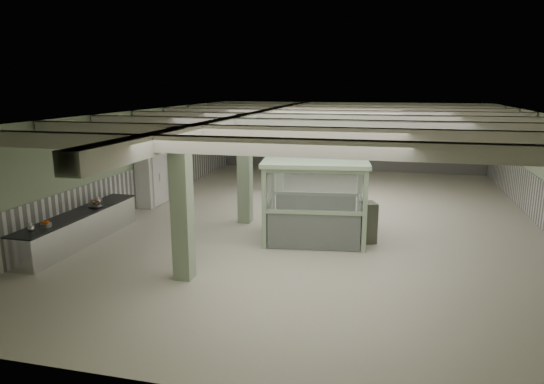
% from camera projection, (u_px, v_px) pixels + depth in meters
% --- Properties ---
extents(floor, '(20.00, 20.00, 0.00)m').
position_uv_depth(floor, '(323.00, 219.00, 16.72)').
color(floor, beige).
rests_on(floor, ground).
extents(ceiling, '(14.00, 20.00, 0.02)m').
position_uv_depth(ceiling, '(326.00, 113.00, 15.93)').
color(ceiling, silver).
rests_on(ceiling, wall_back).
extents(wall_back, '(14.00, 0.02, 3.60)m').
position_uv_depth(wall_back, '(350.00, 137.00, 25.80)').
color(wall_back, '#A1B591').
rests_on(wall_back, floor).
extents(wall_front, '(14.00, 0.02, 3.60)m').
position_uv_depth(wall_front, '(229.00, 283.00, 6.84)').
color(wall_front, '#A1B591').
rests_on(wall_front, floor).
extents(wall_left, '(0.02, 20.00, 3.60)m').
position_uv_depth(wall_left, '(137.00, 160.00, 17.95)').
color(wall_left, '#A1B591').
rests_on(wall_left, floor).
extents(wainscot_left, '(0.05, 19.90, 1.50)m').
position_uv_depth(wainscot_left, '(139.00, 187.00, 18.17)').
color(wainscot_left, silver).
rests_on(wainscot_left, floor).
extents(wainscot_back, '(13.90, 0.05, 1.50)m').
position_uv_depth(wainscot_back, '(349.00, 156.00, 26.01)').
color(wainscot_back, silver).
rests_on(wainscot_back, floor).
extents(girder, '(0.45, 19.90, 0.40)m').
position_uv_depth(girder, '(253.00, 119.00, 16.56)').
color(girder, beige).
rests_on(girder, ceiling).
extents(beam_a, '(13.90, 0.35, 0.32)m').
position_uv_depth(beam_a, '(271.00, 147.00, 8.86)').
color(beam_a, beige).
rests_on(beam_a, ceiling).
extents(beam_b, '(13.90, 0.35, 0.32)m').
position_uv_depth(beam_b, '(297.00, 134.00, 11.23)').
color(beam_b, beige).
rests_on(beam_b, ceiling).
extents(beam_c, '(13.90, 0.35, 0.32)m').
position_uv_depth(beam_c, '(314.00, 125.00, 13.60)').
color(beam_c, beige).
rests_on(beam_c, ceiling).
extents(beam_d, '(13.90, 0.35, 0.32)m').
position_uv_depth(beam_d, '(326.00, 119.00, 15.97)').
color(beam_d, beige).
rests_on(beam_d, ceiling).
extents(beam_e, '(13.90, 0.35, 0.32)m').
position_uv_depth(beam_e, '(334.00, 114.00, 18.34)').
color(beam_e, beige).
rests_on(beam_e, ceiling).
extents(beam_f, '(13.90, 0.35, 0.32)m').
position_uv_depth(beam_f, '(341.00, 111.00, 20.71)').
color(beam_f, beige).
rests_on(beam_f, ceiling).
extents(beam_g, '(13.90, 0.35, 0.32)m').
position_uv_depth(beam_g, '(347.00, 108.00, 23.08)').
color(beam_g, beige).
rests_on(beam_g, ceiling).
extents(column_a, '(0.42, 0.42, 3.60)m').
position_uv_depth(column_a, '(182.00, 205.00, 11.22)').
color(column_a, '#97AB8A').
rests_on(column_a, floor).
extents(column_b, '(0.42, 0.42, 3.60)m').
position_uv_depth(column_b, '(245.00, 169.00, 15.96)').
color(column_b, '#97AB8A').
rests_on(column_b, floor).
extents(column_c, '(0.42, 0.42, 3.60)m').
position_uv_depth(column_c, '(279.00, 150.00, 20.69)').
color(column_c, '#97AB8A').
rests_on(column_c, floor).
extents(column_d, '(0.42, 0.42, 3.60)m').
position_uv_depth(column_d, '(297.00, 139.00, 24.49)').
color(column_d, '#97AB8A').
rests_on(column_d, floor).
extents(pendant_front, '(0.44, 0.44, 0.22)m').
position_uv_depth(pendant_front, '(318.00, 150.00, 11.19)').
color(pendant_front, '#2F3E30').
rests_on(pendant_front, ceiling).
extents(pendant_mid, '(0.44, 0.44, 0.22)m').
position_uv_depth(pendant_mid, '(342.00, 129.00, 16.41)').
color(pendant_mid, '#2F3E30').
rests_on(pendant_mid, ceiling).
extents(pendant_back, '(0.44, 0.44, 0.22)m').
position_uv_depth(pendant_back, '(354.00, 119.00, 21.15)').
color(pendant_back, '#2F3E30').
rests_on(pendant_back, ceiling).
extents(prep_counter, '(0.86, 4.93, 0.91)m').
position_uv_depth(prep_counter, '(80.00, 228.00, 14.08)').
color(prep_counter, silver).
rests_on(prep_counter, floor).
extents(pitcher_near, '(0.18, 0.21, 0.26)m').
position_uv_depth(pitcher_near, '(98.00, 201.00, 14.82)').
color(pitcher_near, silver).
rests_on(pitcher_near, prep_counter).
extents(pitcher_far, '(0.23, 0.24, 0.25)m').
position_uv_depth(pitcher_far, '(31.00, 228.00, 12.12)').
color(pitcher_far, silver).
rests_on(pitcher_far, prep_counter).
extents(veg_colander, '(0.59, 0.59, 0.21)m').
position_uv_depth(veg_colander, '(95.00, 204.00, 14.63)').
color(veg_colander, '#3F3F44').
rests_on(veg_colander, prep_counter).
extents(orange_bowl, '(0.36, 0.36, 0.10)m').
position_uv_depth(orange_bowl, '(46.00, 225.00, 12.59)').
color(orange_bowl, '#B2B2B7').
rests_on(orange_bowl, prep_counter).
extents(walkin_cooler, '(0.99, 2.39, 2.19)m').
position_uv_depth(walkin_cooler, '(158.00, 174.00, 18.86)').
color(walkin_cooler, silver).
rests_on(walkin_cooler, floor).
extents(guard_booth, '(3.31, 2.92, 2.42)m').
position_uv_depth(guard_booth, '(315.00, 184.00, 14.27)').
color(guard_booth, '#9BBA94').
rests_on(guard_booth, floor).
extents(filing_cabinet, '(0.57, 0.66, 1.19)m').
position_uv_depth(filing_cabinet, '(368.00, 222.00, 14.15)').
color(filing_cabinet, '#4E5244').
rests_on(filing_cabinet, floor).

